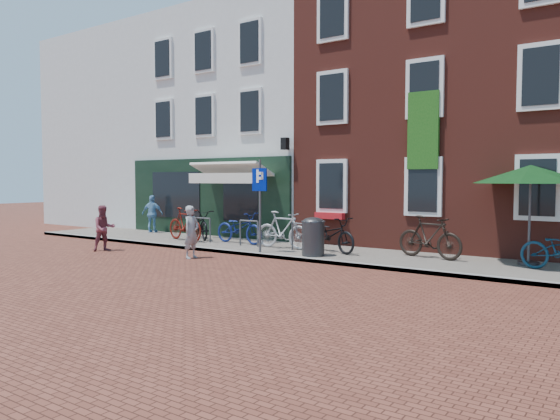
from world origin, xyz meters
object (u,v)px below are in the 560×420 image
Objects in this scene: boy at (104,228)px; bicycle_1 at (185,224)px; litter_bin at (313,235)px; bicycle_5 at (430,237)px; bicycle_4 at (331,234)px; bicycle_0 at (201,224)px; cafe_person at (152,214)px; parking_sign at (260,193)px; bicycle_2 at (239,228)px; woman at (191,232)px; bicycle_3 at (283,230)px; parasol at (531,171)px.

bicycle_1 is (0.68, 2.79, -0.04)m from boy.
litter_bin is 0.60× the size of bicycle_5.
bicycle_0 is at bearing 105.86° from bicycle_4.
cafe_person reaches higher than boy.
bicycle_4 is (0.05, 0.93, -0.07)m from litter_bin.
litter_bin is at bearing -69.75° from bicycle_0.
litter_bin is 5.62m from bicycle_0.
parking_sign is 4.35m from bicycle_0.
cafe_person is 8.72m from bicycle_4.
cafe_person is 0.76× the size of bicycle_2.
litter_bin is 3.40m from woman.
woman reaches higher than bicycle_0.
bicycle_4 is (5.57, 0.35, -0.06)m from bicycle_1.
woman is at bearing 123.62° from cafe_person.
bicycle_3 reaches higher than bicycle_0.
parking_sign is at bearing -122.70° from bicycle_2.
boy is at bearing -160.39° from litter_bin.
bicycle_1 is at bearing 92.29° from bicycle_3.
woman is 0.76× the size of bicycle_0.
bicycle_5 is (-2.38, -0.32, -1.75)m from parasol.
parasol is 7.02m from bicycle_3.
bicycle_5 is at bearing 153.65° from cafe_person.
bicycle_5 is at bearing -61.06° from bicycle_4.
parasol is at bearing -49.65° from boy.
bicycle_1 is at bearing 105.46° from bicycle_2.
cafe_person is (-5.72, 3.65, 0.11)m from woman.
woman is (-2.90, -1.78, 0.05)m from litter_bin.
bicycle_2 is (5.15, -0.84, -0.23)m from cafe_person.
parasol is 1.47× the size of bicycle_5.
bicycle_3 reaches higher than bicycle_4.
bicycle_4 is 2.78m from bicycle_5.
bicycle_0 is 2.02m from bicycle_2.
parking_sign is 7.10m from parasol.
bicycle_2 is 1.03× the size of bicycle_3.
bicycle_0 is (-3.86, 1.61, -1.20)m from parking_sign.
boy is 0.74× the size of bicycle_5.
boy is 7.00m from bicycle_4.
parking_sign is 4.86m from bicycle_5.
bicycle_4 is (6.26, 3.14, -0.09)m from boy.
bicycle_5 is (4.41, 1.68, -1.15)m from parking_sign.
bicycle_1 is (3.09, -1.29, -0.17)m from cafe_person.
bicycle_1 is at bearing 167.23° from parking_sign.
cafe_person is 0.78× the size of bicycle_3.
parking_sign is (-1.61, -0.31, 1.13)m from litter_bin.
bicycle_3 is at bearing -172.28° from parasol.
parasol is 8.95m from woman.
bicycle_0 is (3.15, -0.56, -0.23)m from cafe_person.
parasol is 1.42× the size of bicycle_2.
woman is 2.89m from bicycle_3.
boy is at bearing -158.24° from bicycle_0.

